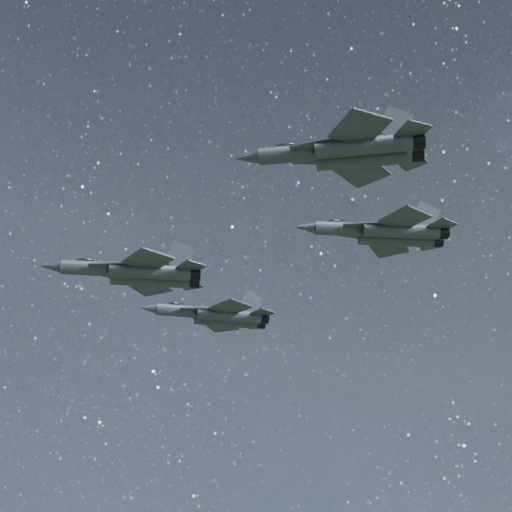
{
  "coord_description": "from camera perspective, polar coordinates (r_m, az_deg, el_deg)",
  "views": [
    {
      "loc": [
        -5.26,
        -75.28,
        110.67
      ],
      "look_at": [
        -0.01,
        -1.46,
        146.56
      ],
      "focal_mm": 50.0,
      "sensor_mm": 36.0,
      "label": 1
    }
  ],
  "objects": [
    {
      "name": "jet_left",
      "position": [
        102.59,
        -3.13,
        -4.76
      ],
      "size": [
        19.42,
        13.48,
        4.88
      ],
      "rotation": [
        0.0,
        0.0,
        0.15
      ],
      "color": "#32373F"
    },
    {
      "name": "jet_right",
      "position": [
        66.33,
        7.33,
        8.32
      ],
      "size": [
        18.32,
        12.53,
        4.6
      ],
      "rotation": [
        0.0,
        0.0,
        -0.23
      ],
      "color": "#32373F"
    },
    {
      "name": "jet_lead",
      "position": [
        82.26,
        -9.47,
        -1.31
      ],
      "size": [
        18.9,
        13.38,
        4.8
      ],
      "rotation": [
        0.0,
        0.0,
        0.05
      ],
      "color": "#32373F"
    },
    {
      "name": "jet_slot",
      "position": [
        83.35,
        10.35,
        1.87
      ],
      "size": [
        18.2,
        12.98,
        4.65
      ],
      "rotation": [
        0.0,
        0.0,
        0.01
      ],
      "color": "#32373F"
    }
  ]
}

